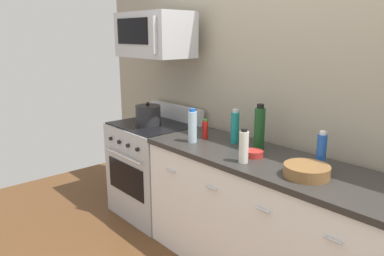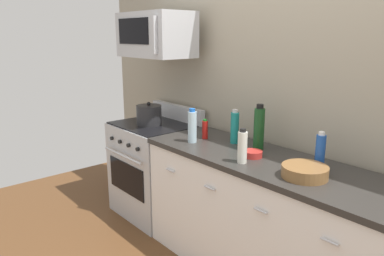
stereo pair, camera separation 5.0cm
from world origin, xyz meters
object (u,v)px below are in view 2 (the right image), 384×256
Objects in this scene: bowl_red_small at (253,154)px; bottle_vinegar_white at (242,147)px; bottle_water_clear at (192,126)px; microwave at (156,35)px; bottle_sparkling_teal at (235,127)px; bottle_wine_green at (259,128)px; bottle_soda_blue at (320,151)px; bowl_wooden_salad at (305,171)px; range_oven at (155,168)px; bottle_hot_sauce_red at (205,129)px; stockpot at (149,115)px.

bottle_vinegar_white is at bearing -77.98° from bowl_red_small.
bottle_vinegar_white is 0.86× the size of bottle_water_clear.
microwave is at bearing 176.17° from bowl_red_small.
bottle_wine_green is at bearing 4.94° from bottle_sparkling_teal.
bottle_sparkling_teal is at bearing -175.06° from bottle_wine_green.
microwave is at bearing -177.96° from bottle_soda_blue.
bottle_water_clear is 1.01m from bowl_wooden_salad.
bottle_vinegar_white is 0.17m from bowl_red_small.
bottle_soda_blue is at bearing 3.56° from range_oven.
bottle_water_clear is at bearing -150.74° from bottle_wine_green.
bottle_vinegar_white reaches higher than bowl_red_small.
bowl_red_small is at bearing 172.86° from bowl_wooden_salad.
bottle_soda_blue is (0.75, -0.01, -0.01)m from bottle_sparkling_teal.
microwave reaches higher than bottle_hot_sauce_red.
stockpot is at bearing 178.57° from bowl_wooden_salad.
bowl_wooden_salad is (0.55, -0.23, -0.12)m from bottle_wine_green.
bottle_sparkling_teal is at bearing 10.23° from stockpot.
microwave is 2.75× the size of bottle_sparkling_teal.
bottle_soda_blue is 1.01m from bottle_water_clear.
bottle_wine_green reaches higher than bottle_vinegar_white.
bottle_sparkling_teal is at bearing 45.42° from bottle_water_clear.
bottle_sparkling_teal reaches higher than bottle_soda_blue.
bottle_sparkling_teal is 1.65× the size of bottle_hot_sauce_red.
bottle_hot_sauce_red reaches higher than range_oven.
range_oven is 1.28m from microwave.
bottle_water_clear is (-0.98, -0.23, 0.01)m from bottle_soda_blue.
microwave reaches higher than bottle_wine_green.
bottle_vinegar_white is 1.73× the size of bowl_red_small.
bottle_wine_green is 1.18m from stockpot.
bottle_vinegar_white reaches higher than bowl_wooden_salad.
bottle_soda_blue is at bearing 12.99° from bottle_water_clear.
stockpot reaches higher than range_oven.
bottle_soda_blue is at bearing 18.68° from bowl_red_small.
range_oven is 3.92× the size of bottle_water_clear.
bottle_wine_green is 2.51× the size of bowl_red_small.
bottle_soda_blue is 1.79× the size of bowl_red_small.
microwave is 3.06× the size of bottle_soda_blue.
bowl_wooden_salad is (0.42, 0.09, -0.07)m from bottle_vinegar_white.
bottle_hot_sauce_red is (0.70, 0.03, 0.53)m from range_oven.
bottle_water_clear reaches higher than range_oven.
microwave reaches higher than bottle_sparkling_teal.
stockpot is at bearing 174.50° from bottle_water_clear.
microwave is (0.00, 0.04, 1.28)m from range_oven.
bowl_wooden_salad is (0.02, -0.20, -0.08)m from bottle_soda_blue.
bottle_hot_sauce_red is 0.70m from stockpot.
bottle_wine_green reaches higher than bottle_sparkling_teal.
bottle_wine_green is 0.52m from bottle_soda_blue.
bottle_soda_blue reaches higher than bottle_vinegar_white.
bottle_wine_green reaches higher than stockpot.
microwave is 1.50m from bowl_red_small.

